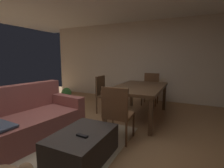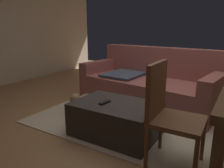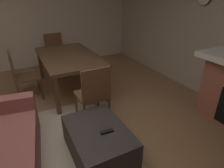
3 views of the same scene
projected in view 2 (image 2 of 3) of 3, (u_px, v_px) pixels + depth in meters
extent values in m
plane|color=olive|center=(150.00, 124.00, 2.81)|extent=(8.52, 8.52, 0.00)
cube|color=tan|center=(137.00, 117.00, 3.03)|extent=(2.60, 2.00, 0.01)
cube|color=#8C4C47|center=(147.00, 91.00, 3.54)|extent=(2.32, 1.25, 0.42)
cube|color=#8C4C47|center=(160.00, 61.00, 3.71)|extent=(2.21, 0.50, 0.48)
cube|color=#8C4C47|center=(215.00, 83.00, 2.83)|extent=(0.31, 0.97, 0.20)
cube|color=#8C4C47|center=(101.00, 66.00, 4.08)|extent=(0.31, 0.97, 0.20)
cube|color=#3D475B|center=(126.00, 73.00, 3.75)|extent=(0.60, 0.84, 0.03)
cube|color=#2D2826|center=(116.00, 119.00, 2.49)|extent=(0.94, 0.65, 0.39)
cube|color=black|center=(105.00, 102.00, 2.43)|extent=(0.06, 0.16, 0.02)
cube|color=brown|center=(178.00, 121.00, 1.86)|extent=(0.45, 0.45, 0.04)
cube|color=brown|center=(157.00, 89.00, 1.90)|extent=(0.05, 0.44, 0.48)
cylinder|color=brown|center=(203.00, 141.00, 1.99)|extent=(0.04, 0.04, 0.41)
cylinder|color=brown|center=(195.00, 163.00, 1.66)|extent=(0.04, 0.04, 0.41)
cylinder|color=brown|center=(161.00, 131.00, 2.19)|extent=(0.04, 0.04, 0.41)
cylinder|color=brown|center=(146.00, 149.00, 1.85)|extent=(0.04, 0.04, 0.41)
ellipsoid|color=#8C6B4C|center=(84.00, 102.00, 3.21)|extent=(0.27, 0.53, 0.21)
sphere|color=#8C6B4C|center=(75.00, 99.00, 2.98)|extent=(0.16, 0.16, 0.16)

